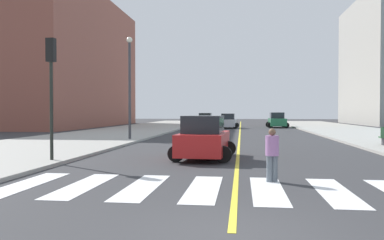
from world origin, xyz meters
The scene contains 12 objects.
ground_plane centered at (0.00, 0.00, 0.00)m, with size 220.00×220.00×0.00m, color #333335.
sidewalk_kerb_west centered at (-12.20, 20.00, 0.07)m, with size 10.00×120.00×0.15m, color #9E9B93.
crosswalk_paint centered at (0.00, 4.00, 0.01)m, with size 13.50×4.00×0.01m.
lane_divider_paint centered at (0.00, 40.00, 0.01)m, with size 0.16×80.00×0.01m, color yellow.
low_rise_brick_west centered at (-27.80, 48.21, 9.62)m, with size 16.00×32.00×19.23m, color brown.
car_red_nearest centered at (-1.57, 10.95, 0.94)m, with size 2.94×4.59×2.02m.
car_silver_second centered at (-1.57, 44.60, 0.91)m, with size 2.84×4.45×1.95m.
car_green_third centered at (5.04, 47.35, 0.98)m, with size 2.96×4.70×2.09m.
car_yellow_fourth centered at (-5.03, 49.09, 0.94)m, with size 2.83×4.51×2.01m.
traffic_light_far_corner centered at (-7.87, 8.59, 3.77)m, with size 0.36×0.41×5.17m.
pedestrian_crossing centered at (1.12, 5.30, 0.93)m, with size 0.42×0.42×1.68m.
street_lamp centered at (-8.21, 21.34, 4.66)m, with size 0.44×0.44×7.68m.
Camera 1 is at (0.17, -6.96, 2.21)m, focal length 36.12 mm.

